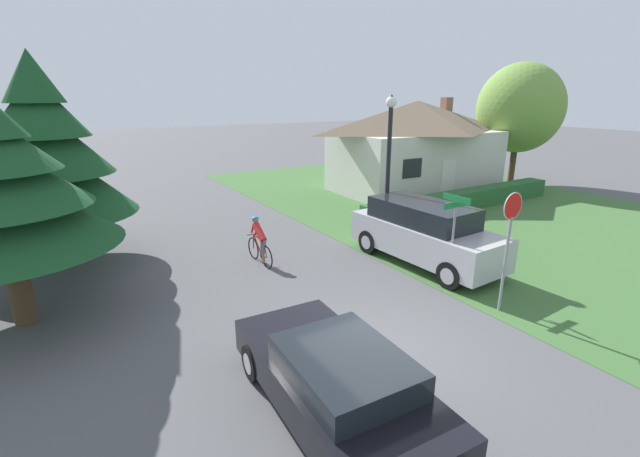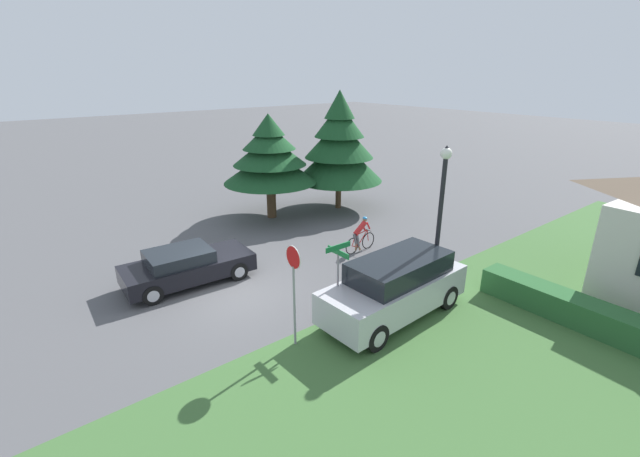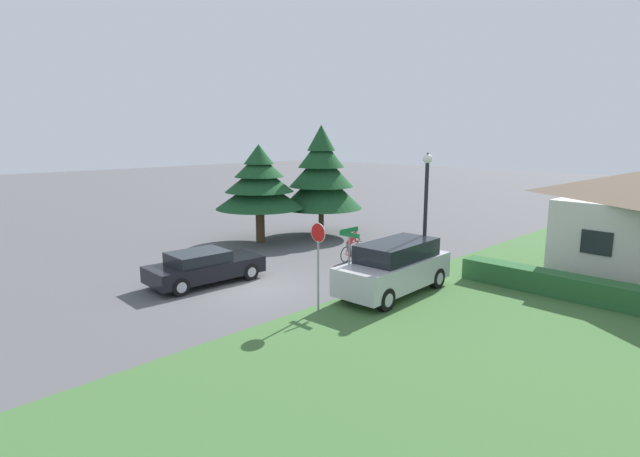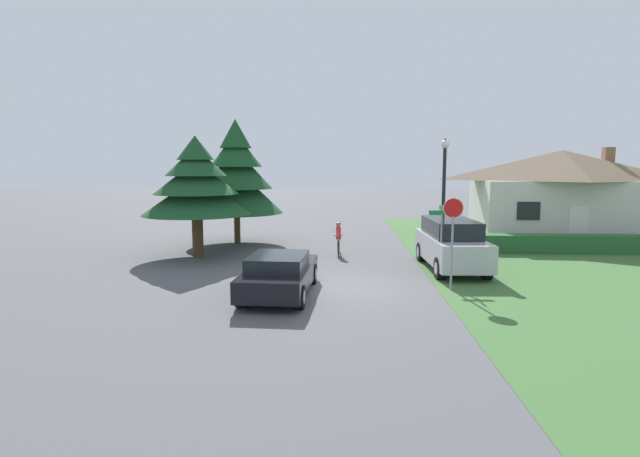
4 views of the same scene
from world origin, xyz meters
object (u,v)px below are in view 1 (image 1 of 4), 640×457
at_px(sedan_left_lane, 337,382).
at_px(conifer_tall_far, 45,154).
at_px(street_lamp, 389,155).
at_px(deciduous_tree_right, 520,108).
at_px(parked_suv_right, 424,233).
at_px(street_name_sign, 454,225).
at_px(cyclist, 260,242).
at_px(cottage_house, 416,145).
at_px(stop_sign, 509,231).

relative_size(sedan_left_lane, conifer_tall_far, 0.72).
distance_m(street_lamp, conifer_tall_far, 10.47).
xyz_separation_m(street_lamp, deciduous_tree_right, (13.73, 4.65, 1.18)).
bearing_deg(parked_suv_right, street_name_sign, 154.80).
height_order(cyclist, parked_suv_right, parked_suv_right).
distance_m(cottage_house, stop_sign, 14.19).
relative_size(cyclist, street_name_sign, 0.65).
relative_size(stop_sign, street_name_sign, 1.15).
relative_size(sedan_left_lane, street_name_sign, 1.76).
bearing_deg(street_name_sign, cyclist, 129.76).
xyz_separation_m(stop_sign, street_name_sign, (-0.04, 1.58, -0.24)).
xyz_separation_m(stop_sign, conifer_tall_far, (-8.94, 9.25, 1.37)).
distance_m(sedan_left_lane, stop_sign, 5.68).
height_order(parked_suv_right, conifer_tall_far, conifer_tall_far).
height_order(sedan_left_lane, parked_suv_right, parked_suv_right).
bearing_deg(parked_suv_right, cottage_house, -44.49).
xyz_separation_m(cyclist, conifer_tall_far, (-5.24, 3.27, 2.71)).
relative_size(parked_suv_right, street_lamp, 0.99).
height_order(sedan_left_lane, conifer_tall_far, conifer_tall_far).
xyz_separation_m(cottage_house, street_name_sign, (-8.22, -10.01, -0.69)).
relative_size(cottage_house, street_lamp, 1.86).
relative_size(cyclist, parked_suv_right, 0.33).
xyz_separation_m(street_name_sign, conifer_tall_far, (-8.90, 7.67, 1.61)).
xyz_separation_m(cottage_house, cyclist, (-11.88, -5.62, -1.78)).
distance_m(stop_sign, street_lamp, 5.33).
bearing_deg(parked_suv_right, street_lamp, -3.03).
bearing_deg(sedan_left_lane, parked_suv_right, -52.69).
height_order(street_lamp, street_name_sign, street_lamp).
height_order(cyclist, stop_sign, stop_sign).
height_order(street_name_sign, conifer_tall_far, conifer_tall_far).
distance_m(sedan_left_lane, conifer_tall_far, 11.08).
relative_size(sedan_left_lane, cyclist, 2.71).
height_order(cottage_house, stop_sign, cottage_house).
height_order(cottage_house, street_lamp, street_lamp).
relative_size(parked_suv_right, street_name_sign, 1.95).
bearing_deg(street_lamp, stop_sign, -97.68).
distance_m(conifer_tall_far, deciduous_tree_right, 23.40).
xyz_separation_m(conifer_tall_far, deciduous_tree_right, (23.37, 0.56, 0.96)).
height_order(cyclist, street_name_sign, street_name_sign).
distance_m(sedan_left_lane, street_name_sign, 6.04).
bearing_deg(street_lamp, cottage_house, 40.69).
distance_m(street_lamp, street_name_sign, 3.91).
relative_size(conifer_tall_far, deciduous_tree_right, 0.92).
height_order(cyclist, street_lamp, street_lamp).
bearing_deg(cyclist, street_lamp, -102.24).
distance_m(sedan_left_lane, deciduous_tree_right, 22.87).
bearing_deg(street_lamp, sedan_left_lane, -135.40).
bearing_deg(street_name_sign, parked_suv_right, 67.19).
height_order(stop_sign, street_lamp, street_lamp).
bearing_deg(cyclist, parked_suv_right, -123.26).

